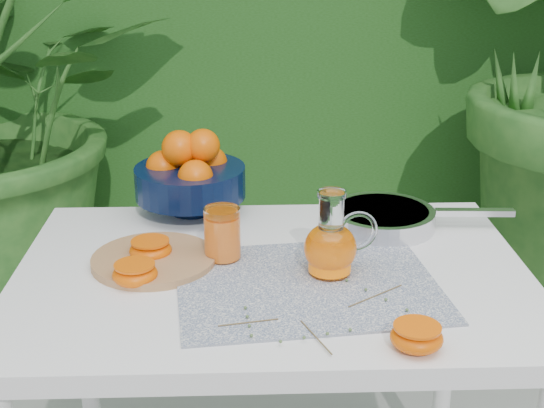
{
  "coord_description": "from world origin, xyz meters",
  "views": [
    {
      "loc": [
        -0.15,
        -1.32,
        1.4
      ],
      "look_at": [
        -0.1,
        0.03,
        0.88
      ],
      "focal_mm": 50.0,
      "sensor_mm": 36.0,
      "label": 1
    }
  ],
  "objects_px": {
    "cutting_board": "(154,260)",
    "fruit_bowl": "(190,175)",
    "white_table": "(272,307)",
    "saute_pan": "(384,217)",
    "juice_pitcher": "(331,245)"
  },
  "relations": [
    {
      "from": "saute_pan",
      "to": "fruit_bowl",
      "type": "bearing_deg",
      "value": 165.99
    },
    {
      "from": "cutting_board",
      "to": "fruit_bowl",
      "type": "bearing_deg",
      "value": 78.39
    },
    {
      "from": "juice_pitcher",
      "to": "fruit_bowl",
      "type": "bearing_deg",
      "value": 130.48
    },
    {
      "from": "saute_pan",
      "to": "juice_pitcher",
      "type": "bearing_deg",
      "value": -121.76
    },
    {
      "from": "white_table",
      "to": "fruit_bowl",
      "type": "height_order",
      "value": "fruit_bowl"
    },
    {
      "from": "cutting_board",
      "to": "fruit_bowl",
      "type": "distance_m",
      "value": 0.29
    },
    {
      "from": "cutting_board",
      "to": "fruit_bowl",
      "type": "relative_size",
      "value": 0.79
    },
    {
      "from": "white_table",
      "to": "cutting_board",
      "type": "relative_size",
      "value": 4.06
    },
    {
      "from": "cutting_board",
      "to": "saute_pan",
      "type": "relative_size",
      "value": 0.6
    },
    {
      "from": "white_table",
      "to": "saute_pan",
      "type": "bearing_deg",
      "value": 39.09
    },
    {
      "from": "white_table",
      "to": "saute_pan",
      "type": "relative_size",
      "value": 2.44
    },
    {
      "from": "cutting_board",
      "to": "juice_pitcher",
      "type": "height_order",
      "value": "juice_pitcher"
    },
    {
      "from": "saute_pan",
      "to": "cutting_board",
      "type": "bearing_deg",
      "value": -161.0
    },
    {
      "from": "fruit_bowl",
      "to": "saute_pan",
      "type": "xyz_separation_m",
      "value": [
        0.43,
        -0.11,
        -0.07
      ]
    },
    {
      "from": "white_table",
      "to": "cutting_board",
      "type": "height_order",
      "value": "cutting_board"
    }
  ]
}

